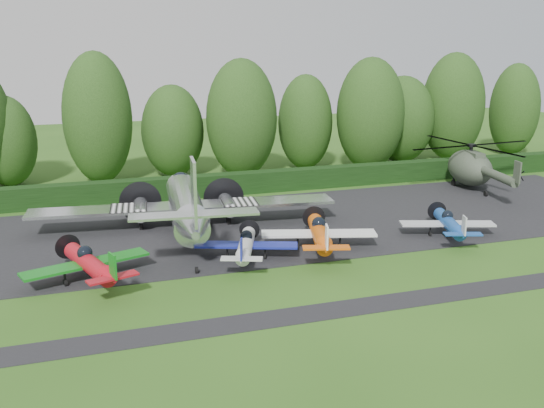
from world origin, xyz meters
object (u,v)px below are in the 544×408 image
object	(u,v)px
transport_plane	(187,206)
sign_board	(459,168)
helicopter	(470,165)
light_plane_blue	(449,223)
light_plane_orange	(319,233)
light_plane_white	(246,245)
light_plane_red	(89,263)

from	to	relation	value
transport_plane	sign_board	distance (m)	32.55
transport_plane	helicopter	distance (m)	29.82
transport_plane	light_plane_blue	distance (m)	19.58
light_plane_orange	light_plane_blue	distance (m)	10.22
transport_plane	light_plane_white	world-z (taller)	transport_plane
light_plane_red	transport_plane	bearing A→B (deg)	66.34
helicopter	sign_board	world-z (taller)	helicopter
transport_plane	light_plane_blue	world-z (taller)	transport_plane
helicopter	sign_board	distance (m)	4.70
light_plane_white	sign_board	bearing A→B (deg)	11.61
light_plane_white	light_plane_blue	xyz separation A→B (m)	(15.60, 0.09, 0.02)
transport_plane	sign_board	bearing A→B (deg)	11.96
helicopter	light_plane_orange	bearing A→B (deg)	-158.70
light_plane_red	light_plane_orange	world-z (taller)	light_plane_orange
light_plane_white	light_plane_orange	bearing A→B (deg)	-16.43
light_plane_orange	sign_board	xyz separation A→B (m)	(22.95, 17.02, -0.19)
light_plane_red	sign_board	size ratio (longest dim) A/B	2.80
light_plane_orange	sign_board	bearing A→B (deg)	20.55
light_plane_blue	light_plane_white	bearing A→B (deg)	162.26
light_plane_red	sign_board	xyz separation A→B (m)	(38.26, 18.11, -0.13)
light_plane_red	light_plane_blue	bearing A→B (deg)	20.71
light_plane_orange	light_plane_white	bearing A→B (deg)	167.42
light_plane_red	helicopter	size ratio (longest dim) A/B	0.50
light_plane_blue	sign_board	distance (m)	21.44
transport_plane	sign_board	xyz separation A→B (m)	(30.93, 10.10, -1.00)
light_plane_orange	light_plane_blue	xyz separation A→B (m)	(10.22, -0.24, -0.17)
sign_board	light_plane_white	bearing A→B (deg)	-152.01
light_plane_white	sign_board	size ratio (longest dim) A/B	2.50
light_plane_red	helicopter	distance (m)	39.13
transport_plane	light_plane_blue	size ratio (longest dim) A/B	3.22
light_plane_orange	helicopter	distance (m)	24.84
transport_plane	light_plane_red	bearing A→B (deg)	-138.57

